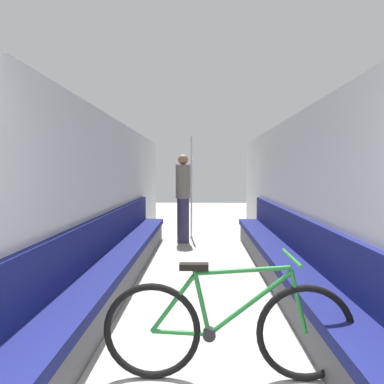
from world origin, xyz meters
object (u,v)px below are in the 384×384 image
object	(u,v)px
bicycle	(228,329)
bench_seat_row_right	(284,262)
passenger_standing	(183,197)
bench_seat_row_left	(119,260)
grab_pole_near	(191,189)

from	to	relation	value
bicycle	bench_seat_row_right	bearing A→B (deg)	56.71
passenger_standing	bicycle	bearing A→B (deg)	-71.64
bench_seat_row_left	bicycle	world-z (taller)	bench_seat_row_left
bench_seat_row_left	bench_seat_row_right	size ratio (longest dim) A/B	1.00
grab_pole_near	bench_seat_row_left	bearing A→B (deg)	-105.92
bench_seat_row_left	grab_pole_near	bearing A→B (deg)	74.08
bicycle	grab_pole_near	bearing A→B (deg)	84.52
grab_pole_near	bicycle	bearing A→B (deg)	-85.59
bench_seat_row_left	passenger_standing	distance (m)	2.73
bicycle	passenger_standing	xyz separation A→B (m)	(-0.55, 4.61, 0.57)
bench_seat_row_left	grab_pole_near	xyz separation A→B (m)	(0.87, 3.04, 0.78)
bench_seat_row_right	grab_pole_near	size ratio (longest dim) A/B	2.69
bench_seat_row_right	grab_pole_near	distance (m)	3.39
bench_seat_row_right	grab_pole_near	xyz separation A→B (m)	(-1.28, 3.04, 0.78)
grab_pole_near	passenger_standing	world-z (taller)	grab_pole_near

